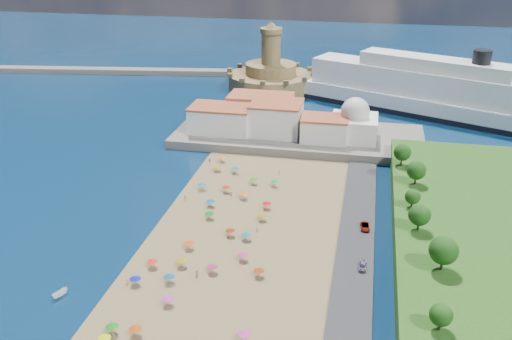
# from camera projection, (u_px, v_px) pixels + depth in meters

# --- Properties ---
(ground) EXTENTS (700.00, 700.00, 0.00)m
(ground) POSITION_uv_depth(u_px,v_px,m) (221.00, 235.00, 145.93)
(ground) COLOR #071938
(ground) RESTS_ON ground
(terrace) EXTENTS (90.00, 36.00, 3.00)m
(terrace) POSITION_uv_depth(u_px,v_px,m) (298.00, 137.00, 209.08)
(terrace) COLOR #59544C
(terrace) RESTS_ON ground
(jetty) EXTENTS (18.00, 70.00, 2.40)m
(jetty) POSITION_uv_depth(u_px,v_px,m) (258.00, 106.00, 244.69)
(jetty) COLOR #59544C
(jetty) RESTS_ON ground
(breakwater) EXTENTS (199.03, 34.77, 2.60)m
(breakwater) POSITION_uv_depth(u_px,v_px,m) (95.00, 71.00, 303.12)
(breakwater) COLOR #59544C
(breakwater) RESTS_ON ground
(waterfront_buildings) EXTENTS (57.00, 29.00, 11.00)m
(waterfront_buildings) POSITION_uv_depth(u_px,v_px,m) (264.00, 117.00, 209.51)
(waterfront_buildings) COLOR silver
(waterfront_buildings) RESTS_ON terrace
(domed_building) EXTENTS (16.00, 16.00, 15.00)m
(domed_building) POSITION_uv_depth(u_px,v_px,m) (354.00, 122.00, 200.62)
(domed_building) COLOR silver
(domed_building) RESTS_ON terrace
(fortress) EXTENTS (40.00, 40.00, 32.40)m
(fortress) POSITION_uv_depth(u_px,v_px,m) (271.00, 77.00, 269.46)
(fortress) COLOR olive
(fortress) RESTS_ON ground
(cruise_ship) EXTENTS (129.28, 70.70, 28.90)m
(cruise_ship) POSITION_uv_depth(u_px,v_px,m) (432.00, 94.00, 235.00)
(cruise_ship) COLOR black
(cruise_ship) RESTS_ON ground
(beach_parasols) EXTENTS (30.04, 115.68, 2.20)m
(beach_parasols) POSITION_uv_depth(u_px,v_px,m) (198.00, 258.00, 132.28)
(beach_parasols) COLOR gray
(beach_parasols) RESTS_ON beach
(beachgoers) EXTENTS (30.71, 101.90, 1.86)m
(beachgoers) POSITION_uv_depth(u_px,v_px,m) (213.00, 226.00, 148.13)
(beachgoers) COLOR tan
(beachgoers) RESTS_ON beach
(moored_boats) EXTENTS (3.92, 24.15, 1.58)m
(moored_boats) POSITION_uv_depth(u_px,v_px,m) (29.00, 325.00, 112.29)
(moored_boats) COLOR white
(moored_boats) RESTS_ON ground
(parked_cars) EXTENTS (2.65, 56.61, 1.34)m
(parked_cars) POSITION_uv_depth(u_px,v_px,m) (363.00, 264.00, 131.17)
(parked_cars) COLOR gray
(parked_cars) RESTS_ON promenade
(hillside_trees) EXTENTS (12.37, 108.06, 7.92)m
(hillside_trees) POSITION_uv_depth(u_px,v_px,m) (425.00, 230.00, 128.23)
(hillside_trees) COLOR #382314
(hillside_trees) RESTS_ON hillside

